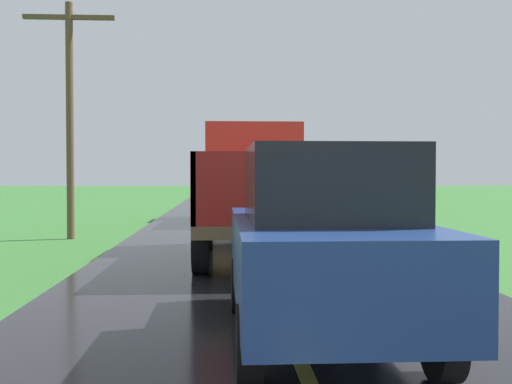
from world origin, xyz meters
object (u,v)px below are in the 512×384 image
at_px(banana_truck_near, 255,188).
at_px(banana_truck_far, 239,183).
at_px(utility_pole_roadside, 70,109).
at_px(following_car, 321,241).

xyz_separation_m(banana_truck_near, banana_truck_far, (-0.08, 9.66, -0.00)).
relative_size(banana_truck_far, utility_pole_roadside, 0.91).
bearing_deg(utility_pole_roadside, following_car, -64.01).
bearing_deg(banana_truck_near, banana_truck_far, 90.50).
relative_size(banana_truck_near, banana_truck_far, 1.00).
bearing_deg(banana_truck_far, utility_pole_roadside, -129.60).
bearing_deg(banana_truck_near, utility_pole_roadside, 140.95).
height_order(utility_pole_roadside, following_car, utility_pole_roadside).
relative_size(banana_truck_far, following_car, 1.42).
xyz_separation_m(banana_truck_near, utility_pole_roadside, (-4.83, 3.92, 2.07)).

